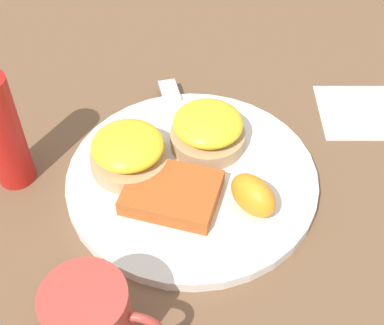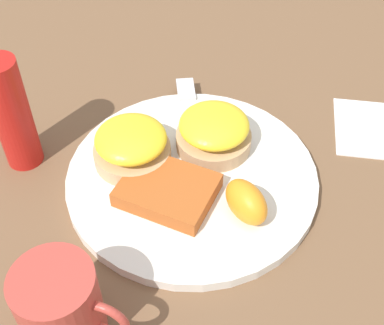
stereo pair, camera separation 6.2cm
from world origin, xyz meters
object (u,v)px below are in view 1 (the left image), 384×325
Objects in this scene: sandwich_benedict_left at (208,130)px; orange_wedge at (253,195)px; hashbrown_patty at (172,192)px; condiment_bottle at (2,133)px; sandwich_benedict_right at (128,154)px; fork at (181,124)px; cup at (92,323)px.

orange_wedge is at bearing -54.96° from sandwich_benedict_left.
hashbrown_patty is (-0.03, -0.09, -0.01)m from sandwich_benedict_left.
sandwich_benedict_right is at bearing 10.61° from condiment_bottle.
sandwich_benedict_right is at bearing 166.95° from orange_wedge.
cup is at bearing -94.37° from fork.
fork is at bearing 130.97° from orange_wedge.
sandwich_benedict_right is 0.14m from condiment_bottle.
fork is (-0.04, 0.03, -0.02)m from sandwich_benedict_left.
cup is (-0.02, -0.30, 0.03)m from fork.
orange_wedge is (0.06, -0.09, -0.00)m from sandwich_benedict_left.
condiment_bottle is at bearing -159.52° from sandwich_benedict_left.
sandwich_benedict_left is 0.28m from cup.
cup reaches higher than hashbrown_patty.
sandwich_benedict_right reaches higher than hashbrown_patty.
fork is 1.90× the size of cup.
hashbrown_patty is at bearing -3.36° from condiment_bottle.
orange_wedge is at bearing -1.94° from condiment_bottle.
condiment_bottle is at bearing 176.64° from hashbrown_patty.
hashbrown_patty is at bearing -83.91° from fork.
sandwich_benedict_right is 0.22m from cup.
sandwich_benedict_left is 0.46× the size of fork.
orange_wedge is 0.41× the size of condiment_bottle.
hashbrown_patty is (0.06, -0.04, -0.01)m from sandwich_benedict_right.
hashbrown_patty is 0.51× the size of fork.
hashbrown_patty is 1.72× the size of orange_wedge.
cup is at bearing -101.37° from hashbrown_patty.
sandwich_benedict_left is at bearing -34.81° from fork.
sandwich_benedict_right is 0.46× the size of fork.
condiment_bottle reaches higher than fork.
orange_wedge is at bearing -49.03° from fork.
cup reaches higher than orange_wedge.
cup is 0.25m from condiment_bottle.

